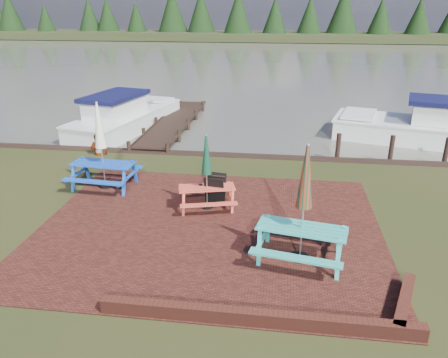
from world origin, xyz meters
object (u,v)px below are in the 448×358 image
at_px(picnic_table_red, 207,184).
at_px(chalkboard, 215,190).
at_px(picnic_table_teal, 302,222).
at_px(person, 97,134).
at_px(jetty, 173,122).
at_px(boat_near, 432,129).
at_px(picnic_table_blue, 103,159).
at_px(boat_jetty, 125,118).

relative_size(picnic_table_red, chalkboard, 2.35).
distance_m(picnic_table_teal, picnic_table_red, 3.57).
bearing_deg(person, jetty, -118.41).
bearing_deg(person, picnic_table_red, 131.88).
bearing_deg(picnic_table_red, boat_near, 29.28).
xyz_separation_m(picnic_table_red, picnic_table_blue, (-3.54, 1.10, 0.19)).
xyz_separation_m(picnic_table_teal, chalkboard, (-2.40, 2.67, -0.49)).
relative_size(picnic_table_red, boat_jetty, 0.30).
relative_size(picnic_table_blue, chalkboard, 2.94).
bearing_deg(picnic_table_blue, picnic_table_teal, -25.32).
bearing_deg(picnic_table_blue, picnic_table_red, -12.64).
height_order(picnic_table_blue, jetty, picnic_table_blue).
height_order(picnic_table_red, jetty, picnic_table_red).
bearing_deg(boat_jetty, picnic_table_red, -44.43).
bearing_deg(chalkboard, boat_jetty, 133.62).
relative_size(picnic_table_teal, boat_jetty, 0.38).
height_order(picnic_table_teal, boat_jetty, picnic_table_teal).
relative_size(chalkboard, boat_near, 0.11).
distance_m(picnic_table_blue, person, 3.43).
relative_size(picnic_table_blue, jetty, 0.31).
height_order(picnic_table_teal, boat_near, picnic_table_teal).
bearing_deg(boat_near, picnic_table_teal, 165.77).
relative_size(chalkboard, boat_jetty, 0.13).
distance_m(picnic_table_teal, chalkboard, 3.62).
distance_m(boat_near, person, 14.24).
xyz_separation_m(picnic_table_red, chalkboard, (0.21, 0.23, -0.29)).
xyz_separation_m(boat_near, person, (-13.62, -4.12, 0.43)).
height_order(chalkboard, boat_jetty, boat_jetty).
distance_m(chalkboard, jetty, 9.52).
height_order(picnic_table_red, person, picnic_table_red).
relative_size(picnic_table_blue, person, 1.59).
relative_size(chalkboard, jetty, 0.10).
height_order(boat_jetty, boat_near, boat_near).
bearing_deg(picnic_table_teal, picnic_table_blue, 161.00).
height_order(boat_jetty, person, person).
xyz_separation_m(picnic_table_teal, picnic_table_blue, (-6.14, 3.53, -0.01)).
bearing_deg(picnic_table_blue, boat_jetty, 109.42).
distance_m(jetty, person, 5.29).
distance_m(picnic_table_teal, boat_jetty, 13.64).
height_order(picnic_table_teal, picnic_table_blue, picnic_table_teal).
xyz_separation_m(picnic_table_blue, boat_jetty, (-1.97, 7.42, -0.56)).
bearing_deg(boat_jetty, chalkboard, -42.72).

